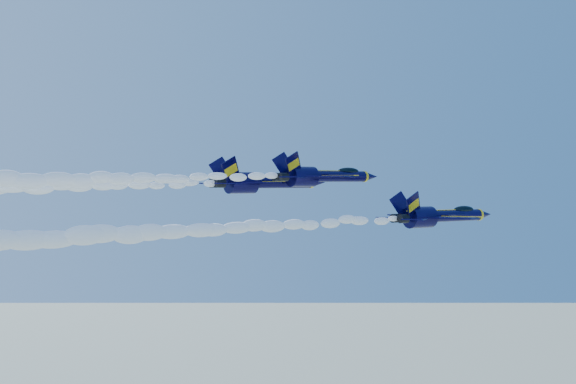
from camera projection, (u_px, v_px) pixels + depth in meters
jet_lead at (439, 216)px, 92.81m from camera, size 15.92×13.06×5.92m
smoke_trail_jet_lead at (202, 230)px, 74.27m from camera, size 49.52×2.16×1.94m
jet_second at (323, 176)px, 93.44m from camera, size 15.16×12.43×5.63m
smoke_trail_jet_second at (62, 180)px, 75.09m from camera, size 49.52×2.05×1.85m
jet_third at (264, 182)px, 97.85m from camera, size 16.81×13.79×6.25m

